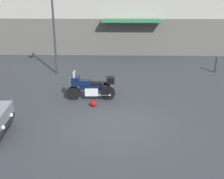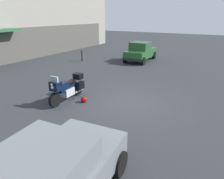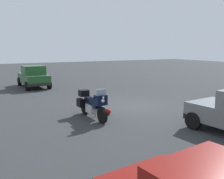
# 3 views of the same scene
# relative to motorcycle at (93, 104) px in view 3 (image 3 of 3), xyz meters

# --- Properties ---
(ground_plane) EXTENTS (80.00, 80.00, 0.00)m
(ground_plane) POSITION_rel_motorcycle_xyz_m (1.15, -2.59, -0.62)
(ground_plane) COLOR #2D3033
(motorcycle) EXTENTS (2.26, 0.77, 1.36)m
(motorcycle) POSITION_rel_motorcycle_xyz_m (0.00, 0.00, 0.00)
(motorcycle) COLOR black
(motorcycle) RESTS_ON ground
(helmet) EXTENTS (0.28, 0.28, 0.28)m
(helmet) POSITION_rel_motorcycle_xyz_m (0.15, -0.81, -0.48)
(helmet) COLOR #990C0C
(helmet) RESTS_ON ground
(car_hatchback_near) EXTENTS (3.91, 1.86, 1.64)m
(car_hatchback_near) POSITION_rel_motorcycle_xyz_m (9.91, 0.42, 0.19)
(car_hatchback_near) COLOR #235128
(car_hatchback_near) RESTS_ON ground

